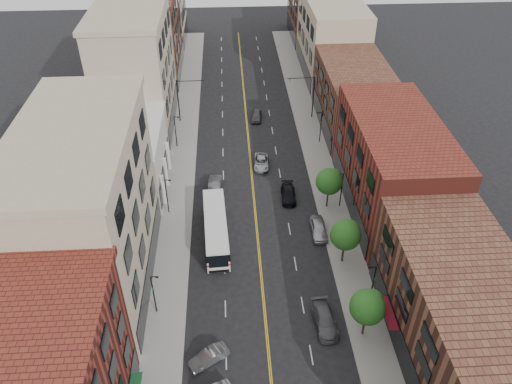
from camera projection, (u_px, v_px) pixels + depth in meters
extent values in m
plane|color=black|center=(271.00, 376.00, 45.10)|extent=(220.00, 220.00, 0.00)
cube|color=gray|center=(182.00, 164.00, 72.46)|extent=(4.00, 110.00, 0.15)
cube|color=gray|center=(318.00, 160.00, 73.43)|extent=(4.00, 110.00, 0.15)
cube|color=tan|center=(90.00, 215.00, 49.21)|extent=(10.00, 22.00, 18.00)
cube|color=silver|center=(125.00, 158.00, 66.57)|extent=(10.00, 14.00, 8.00)
cube|color=tan|center=(136.00, 71.00, 77.11)|extent=(10.00, 20.00, 18.00)
cube|color=brown|center=(151.00, 35.00, 93.95)|extent=(10.00, 20.00, 15.00)
cube|color=brown|center=(468.00, 332.00, 42.92)|extent=(10.00, 26.00, 10.00)
cube|color=maroon|center=(392.00, 166.00, 61.44)|extent=(10.00, 22.00, 12.00)
cube|color=brown|center=(354.00, 97.00, 78.78)|extent=(10.00, 20.00, 10.00)
cube|color=tan|center=(331.00, 38.00, 94.32)|extent=(10.00, 22.00, 14.00)
cube|color=brown|center=(314.00, 13.00, 111.16)|extent=(10.00, 18.00, 11.00)
cylinder|color=black|center=(364.00, 325.00, 47.90)|extent=(0.22, 0.22, 2.50)
sphere|color=#27611B|center=(368.00, 307.00, 46.30)|extent=(3.40, 3.40, 3.40)
sphere|color=#27611B|center=(373.00, 300.00, 46.34)|extent=(2.04, 2.04, 2.04)
cylinder|color=black|center=(343.00, 253.00, 55.87)|extent=(0.22, 0.22, 2.50)
sphere|color=#27611B|center=(346.00, 235.00, 54.27)|extent=(3.40, 3.40, 3.40)
sphere|color=#27611B|center=(350.00, 229.00, 54.31)|extent=(2.04, 2.04, 2.04)
cylinder|color=black|center=(327.00, 198.00, 63.84)|extent=(0.22, 0.22, 2.50)
sphere|color=#27611B|center=(329.00, 182.00, 62.24)|extent=(3.40, 3.40, 3.40)
sphere|color=#27611B|center=(333.00, 176.00, 62.28)|extent=(2.04, 2.04, 2.04)
cylinder|color=black|center=(154.00, 295.00, 49.34)|extent=(0.14, 0.14, 5.00)
cylinder|color=black|center=(154.00, 277.00, 47.85)|extent=(0.70, 0.10, 0.10)
cube|color=black|center=(157.00, 277.00, 47.90)|extent=(0.28, 0.14, 0.14)
cube|color=#19592D|center=(153.00, 288.00, 48.80)|extent=(0.04, 0.55, 0.35)
cylinder|color=black|center=(167.00, 196.00, 62.09)|extent=(0.14, 0.14, 5.00)
cylinder|color=black|center=(168.00, 180.00, 60.60)|extent=(0.70, 0.10, 0.10)
cube|color=black|center=(170.00, 180.00, 60.65)|extent=(0.28, 0.14, 0.14)
cube|color=#19592D|center=(166.00, 191.00, 61.55)|extent=(0.04, 0.55, 0.35)
cylinder|color=black|center=(176.00, 132.00, 74.85)|extent=(0.14, 0.14, 5.00)
cylinder|color=black|center=(176.00, 117.00, 73.36)|extent=(0.70, 0.10, 0.10)
cube|color=black|center=(178.00, 117.00, 73.40)|extent=(0.28, 0.14, 0.14)
cube|color=#19592D|center=(175.00, 126.00, 74.30)|extent=(0.04, 0.55, 0.35)
cylinder|color=black|center=(373.00, 284.00, 50.41)|extent=(0.14, 0.14, 5.00)
cylinder|color=black|center=(373.00, 267.00, 48.89)|extent=(0.70, 0.10, 0.10)
cube|color=black|center=(370.00, 268.00, 48.91)|extent=(0.28, 0.14, 0.14)
cube|color=#19592D|center=(374.00, 278.00, 49.87)|extent=(0.04, 0.55, 0.35)
cylinder|color=black|center=(341.00, 190.00, 63.17)|extent=(0.14, 0.14, 5.00)
cylinder|color=black|center=(341.00, 174.00, 61.64)|extent=(0.70, 0.10, 0.10)
cube|color=black|center=(339.00, 174.00, 61.66)|extent=(0.28, 0.14, 0.14)
cube|color=#19592D|center=(342.00, 184.00, 62.62)|extent=(0.04, 0.55, 0.35)
cylinder|color=black|center=(321.00, 127.00, 75.92)|extent=(0.14, 0.14, 5.00)
cylinder|color=black|center=(320.00, 113.00, 74.40)|extent=(0.70, 0.10, 0.10)
cube|color=black|center=(318.00, 113.00, 74.41)|extent=(0.28, 0.14, 0.14)
cube|color=#19592D|center=(321.00, 122.00, 75.38)|extent=(0.04, 0.55, 0.35)
cylinder|color=black|center=(178.00, 101.00, 80.56)|extent=(0.18, 0.18, 7.20)
cylinder|color=black|center=(190.00, 81.00, 78.62)|extent=(4.40, 0.12, 0.12)
imported|color=black|center=(202.00, 83.00, 78.95)|extent=(0.15, 0.18, 0.90)
cylinder|color=black|center=(313.00, 97.00, 81.63)|extent=(0.18, 0.18, 7.20)
cylinder|color=black|center=(301.00, 78.00, 79.48)|extent=(4.40, 0.12, 0.12)
imported|color=black|center=(290.00, 81.00, 79.63)|extent=(0.15, 0.18, 0.90)
cube|color=silver|center=(216.00, 228.00, 58.86)|extent=(3.17, 11.84, 2.83)
cube|color=black|center=(216.00, 224.00, 58.45)|extent=(3.21, 11.88, 1.03)
cube|color=#B10C17|center=(216.00, 230.00, 59.03)|extent=(3.21, 11.88, 0.21)
cube|color=black|center=(218.00, 262.00, 54.05)|extent=(2.15, 0.18, 1.56)
cylinder|color=black|center=(207.00, 259.00, 56.33)|extent=(0.32, 0.95, 0.94)
cylinder|color=black|center=(229.00, 258.00, 56.57)|extent=(0.32, 0.95, 0.94)
cylinder|color=black|center=(204.00, 216.00, 62.52)|extent=(0.32, 0.95, 0.94)
cylinder|color=black|center=(225.00, 214.00, 62.76)|extent=(0.32, 0.95, 0.94)
imported|color=gray|center=(209.00, 357.00, 45.96)|extent=(3.99, 3.18, 1.27)
imported|color=#535258|center=(325.00, 320.00, 49.24)|extent=(2.39, 5.13, 1.45)
imported|color=#B4B5BC|center=(319.00, 229.00, 60.08)|extent=(1.85, 4.55, 1.54)
imported|color=#4A4A4F|center=(215.00, 185.00, 67.27)|extent=(1.87, 4.76, 1.54)
imported|color=black|center=(288.00, 194.00, 65.76)|extent=(2.04, 4.66, 1.33)
imported|color=#ABAFB3|center=(261.00, 162.00, 71.88)|extent=(2.42, 4.73, 1.28)
imported|color=#444449|center=(257.00, 116.00, 82.98)|extent=(2.13, 4.22, 1.38)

